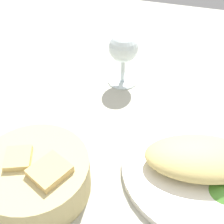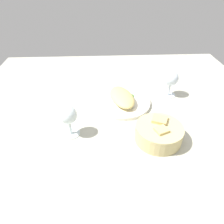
% 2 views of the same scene
% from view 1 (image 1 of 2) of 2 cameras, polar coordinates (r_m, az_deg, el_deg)
% --- Properties ---
extents(ground_plane, '(1.40, 1.40, 0.02)m').
position_cam_1_polar(ground_plane, '(0.54, 5.21, -7.57)').
color(ground_plane, '#ACAC9A').
extents(plate, '(0.26, 0.26, 0.01)m').
position_cam_1_polar(plate, '(0.52, 16.67, -10.58)').
color(plate, white).
rests_on(plate, ground_plane).
extents(omelette, '(0.20, 0.14, 0.04)m').
position_cam_1_polar(omelette, '(0.49, 17.28, -8.61)').
color(omelette, '#D3BC6E').
rests_on(omelette, plate).
extents(bread_basket, '(0.17, 0.17, 0.07)m').
position_cam_1_polar(bread_basket, '(0.47, -14.70, -12.05)').
color(bread_basket, tan).
rests_on(bread_basket, ground_plane).
extents(wine_glass_near, '(0.07, 0.07, 0.12)m').
position_cam_1_polar(wine_glass_near, '(0.65, 2.24, 11.86)').
color(wine_glass_near, silver).
rests_on(wine_glass_near, ground_plane).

